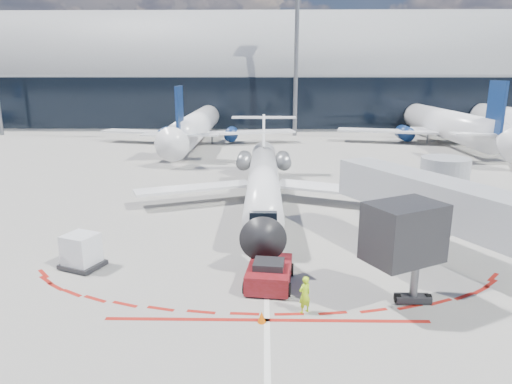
{
  "coord_description": "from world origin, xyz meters",
  "views": [
    {
      "loc": [
        -0.16,
        -29.07,
        10.33
      ],
      "look_at": [
        -0.71,
        2.32,
        2.08
      ],
      "focal_mm": 32.0,
      "sensor_mm": 36.0,
      "label": 1
    }
  ],
  "objects_px": {
    "pushback_tug": "(269,273)",
    "uld_container": "(81,251)",
    "ramp_worker": "(305,295)",
    "regional_jet": "(264,179)"
  },
  "relations": [
    {
      "from": "ramp_worker",
      "to": "pushback_tug",
      "type": "bearing_deg",
      "value": -95.77
    },
    {
      "from": "ramp_worker",
      "to": "uld_container",
      "type": "bearing_deg",
      "value": -56.31
    },
    {
      "from": "regional_jet",
      "to": "ramp_worker",
      "type": "relative_size",
      "value": 14.83
    },
    {
      "from": "ramp_worker",
      "to": "uld_container",
      "type": "distance_m",
      "value": 12.55
    },
    {
      "from": "regional_jet",
      "to": "ramp_worker",
      "type": "bearing_deg",
      "value": -83.81
    },
    {
      "from": "regional_jet",
      "to": "pushback_tug",
      "type": "bearing_deg",
      "value": -88.71
    },
    {
      "from": "pushback_tug",
      "to": "ramp_worker",
      "type": "xyz_separation_m",
      "value": [
        1.52,
        -2.74,
        0.25
      ]
    },
    {
      "from": "regional_jet",
      "to": "pushback_tug",
      "type": "height_order",
      "value": "regional_jet"
    },
    {
      "from": "ramp_worker",
      "to": "uld_container",
      "type": "height_order",
      "value": "uld_container"
    },
    {
      "from": "pushback_tug",
      "to": "uld_container",
      "type": "bearing_deg",
      "value": 176.24
    }
  ]
}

